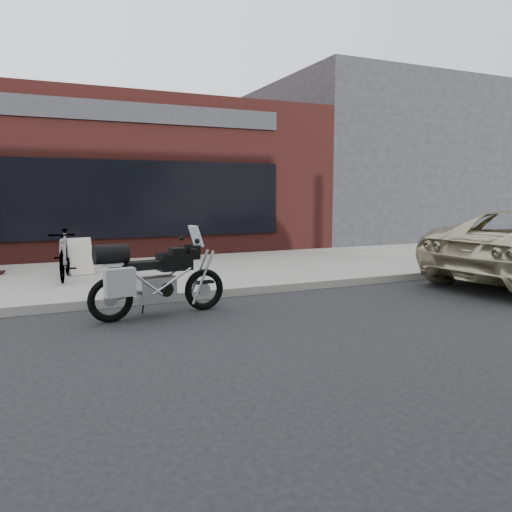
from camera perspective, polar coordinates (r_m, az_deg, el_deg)
ground at (r=5.80m, az=15.33°, el=-11.70°), size 120.00×120.00×0.00m
near_sidewalk at (r=11.89m, az=-6.57°, el=-1.45°), size 44.00×6.00×0.15m
storefront at (r=18.27m, az=-19.51°, el=8.03°), size 14.00×10.07×4.50m
neighbour_building at (r=22.72m, az=12.66°, el=9.92°), size 10.00×10.00×6.00m
motorcycle at (r=7.61m, az=-11.94°, el=-2.54°), size 2.15×0.86×1.36m
bicycle_rear at (r=10.54m, az=-21.06°, el=0.13°), size 0.70×1.70×0.99m
sandwich_sign at (r=11.20m, az=-19.52°, el=0.02°), size 0.55×0.52×0.77m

